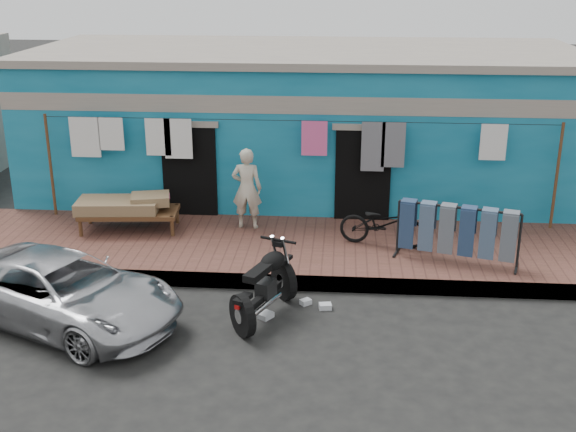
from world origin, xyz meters
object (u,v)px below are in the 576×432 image
object	(u,v)px
bicycle	(383,219)
charpoy	(129,213)
car	(63,290)
seated_person	(247,188)
motorcycle	(264,283)
jeans_rack	(457,233)

from	to	relation	value
bicycle	charpoy	distance (m)	4.89
car	bicycle	distance (m)	5.72
seated_person	motorcycle	world-z (taller)	seated_person
car	seated_person	xyz separation A→B (m)	(2.30, 3.67, 0.51)
car	motorcycle	size ratio (longest dim) A/B	2.11
seated_person	bicycle	distance (m)	2.72
seated_person	motorcycle	size ratio (longest dim) A/B	0.88
charpoy	jeans_rack	world-z (taller)	jeans_rack
seated_person	charpoy	xyz separation A→B (m)	(-2.26, -0.30, -0.47)
car	charpoy	xyz separation A→B (m)	(0.04, 3.37, 0.04)
seated_person	car	bearing A→B (deg)	59.66
seated_person	jeans_rack	size ratio (longest dim) A/B	0.72
car	motorcycle	xyz separation A→B (m)	(2.99, 0.45, 0.01)
car	seated_person	distance (m)	4.36
jeans_rack	motorcycle	bearing A→B (deg)	-149.50
car	bicycle	bearing A→B (deg)	-35.31
car	charpoy	world-z (taller)	car
bicycle	jeans_rack	xyz separation A→B (m)	(1.24, -0.63, 0.01)
motorcycle	charpoy	world-z (taller)	motorcycle
car	charpoy	distance (m)	3.37
bicycle	charpoy	world-z (taller)	bicycle
bicycle	motorcycle	size ratio (longest dim) A/B	0.86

